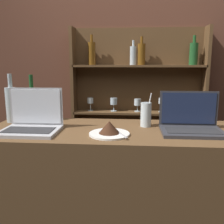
{
  "coord_description": "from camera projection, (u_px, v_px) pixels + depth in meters",
  "views": [
    {
      "loc": [
        0.02,
        -1.14,
        1.48
      ],
      "look_at": [
        -0.09,
        0.31,
        1.2
      ],
      "focal_mm": 40.0,
      "sensor_mm": 36.0,
      "label": 1
    }
  ],
  "objects": [
    {
      "name": "back_shelf",
      "position": [
        137.0,
        115.0,
        2.51
      ],
      "size": [
        1.29,
        0.18,
        1.81
      ],
      "color": "brown",
      "rests_on": "ground_plane"
    },
    {
      "name": "laptop_far",
      "position": [
        191.0,
        123.0,
        1.42
      ],
      "size": [
        0.34,
        0.24,
        0.22
      ],
      "color": "#333338",
      "rests_on": "bar_counter"
    },
    {
      "name": "bar_counter",
      "position": [
        126.0,
        214.0,
        1.57
      ],
      "size": [
        1.68,
        0.56,
        1.1
      ],
      "color": "brown",
      "rests_on": "ground_plane"
    },
    {
      "name": "wine_bottle_green",
      "position": [
        32.0,
        104.0,
        1.66
      ],
      "size": [
        0.07,
        0.07,
        0.31
      ],
      "color": "#1E4C23",
      "rests_on": "bar_counter"
    },
    {
      "name": "wine_bottle_clear",
      "position": [
        12.0,
        104.0,
        1.64
      ],
      "size": [
        0.08,
        0.08,
        0.32
      ],
      "color": "#B2C1C6",
      "rests_on": "bar_counter"
    },
    {
      "name": "water_glass",
      "position": [
        146.0,
        115.0,
        1.53
      ],
      "size": [
        0.07,
        0.07,
        0.21
      ],
      "color": "silver",
      "rests_on": "bar_counter"
    },
    {
      "name": "cake_plate",
      "position": [
        109.0,
        130.0,
        1.36
      ],
      "size": [
        0.22,
        0.22,
        0.08
      ],
      "color": "white",
      "rests_on": "bar_counter"
    },
    {
      "name": "back_wall",
      "position": [
        130.0,
        76.0,
        2.52
      ],
      "size": [
        7.0,
        0.06,
        2.7
      ],
      "color": "brown",
      "rests_on": "ground_plane"
    },
    {
      "name": "laptop_near",
      "position": [
        32.0,
        122.0,
        1.43
      ],
      "size": [
        0.32,
        0.24,
        0.24
      ],
      "color": "#ADADB2",
      "rests_on": "bar_counter"
    }
  ]
}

